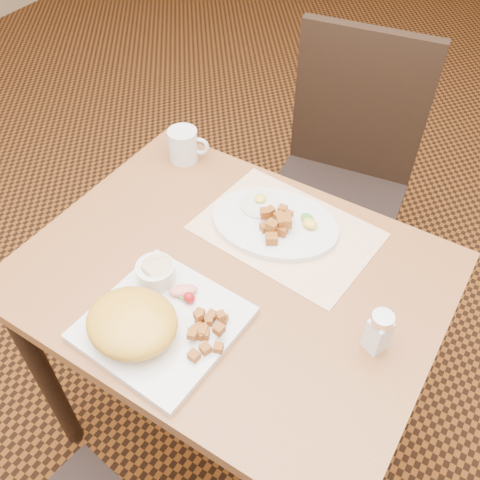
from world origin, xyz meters
name	(u,v)px	position (x,y,z in m)	size (l,w,h in m)	color
ground	(233,423)	(0.00, 0.00, 0.00)	(8.00, 8.00, 0.00)	black
table	(231,302)	(0.00, 0.00, 0.64)	(0.90, 0.70, 0.75)	#9A5C2F
chair_far	(342,171)	(-0.02, 0.70, 0.54)	(0.48, 0.49, 0.97)	black
placemat	(287,231)	(0.04, 0.18, 0.75)	(0.40, 0.28, 0.00)	white
plate_square	(163,324)	(-0.04, -0.19, 0.76)	(0.28, 0.28, 0.02)	silver
plate_oval	(275,223)	(0.01, 0.17, 0.76)	(0.30, 0.23, 0.02)	silver
hollandaise_mound	(132,322)	(-0.07, -0.24, 0.80)	(0.19, 0.16, 0.07)	gold
ramekin	(156,273)	(-0.11, -0.11, 0.79)	(0.08, 0.08, 0.04)	silver
garnish_sq	(185,293)	(-0.04, -0.12, 0.78)	(0.07, 0.06, 0.03)	#387223
fried_egg	(260,203)	(-0.05, 0.20, 0.77)	(0.10, 0.10, 0.02)	white
garnish_ov	(309,222)	(0.08, 0.21, 0.78)	(0.06, 0.06, 0.02)	#387223
salt_shaker	(379,331)	(0.34, -0.01, 0.80)	(0.05, 0.05, 0.10)	white
coffee_mug	(184,145)	(-0.32, 0.27, 0.79)	(0.11, 0.08, 0.09)	silver
home_fries_sq	(204,330)	(0.05, -0.17, 0.78)	(0.09, 0.12, 0.03)	#A6591A
home_fries_ov	(278,224)	(0.03, 0.15, 0.79)	(0.09, 0.11, 0.04)	#A6591A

